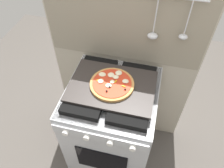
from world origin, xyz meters
TOP-DOWN VIEW (x-y plane):
  - ground_plane at (0.00, 0.00)m, footprint 4.00×4.00m
  - kitchen_backsplash at (0.00, 0.33)m, footprint 1.10×0.09m
  - stove at (-0.00, -0.00)m, footprint 0.60×0.64m
  - baking_tray at (0.00, 0.00)m, footprint 0.54×0.38m
  - pizza_left at (-0.00, 0.01)m, footprint 0.28×0.28m

SIDE VIEW (x-z plane):
  - ground_plane at x=0.00m, z-range 0.00..0.00m
  - stove at x=0.00m, z-range 0.00..0.90m
  - kitchen_backsplash at x=0.00m, z-range 0.01..1.56m
  - baking_tray at x=0.00m, z-range 0.90..0.92m
  - pizza_left at x=0.00m, z-range 0.91..0.94m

